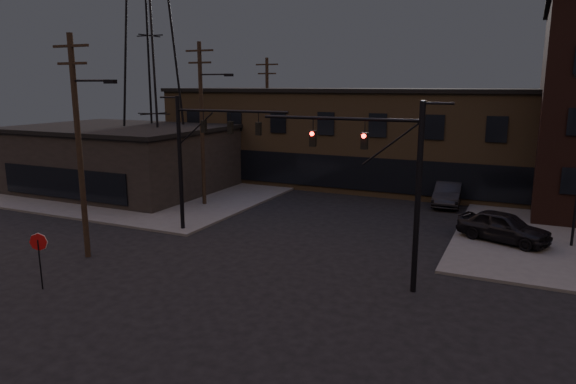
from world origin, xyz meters
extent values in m
plane|color=black|center=(0.00, 0.00, 0.00)|extent=(140.00, 140.00, 0.00)
cube|color=#474744|center=(-22.00, 22.00, 0.07)|extent=(30.00, 30.00, 0.15)
cube|color=brown|center=(0.00, 28.00, 4.00)|extent=(40.00, 12.00, 8.00)
cube|color=black|center=(-20.00, 16.00, 2.50)|extent=(16.00, 12.00, 5.00)
cylinder|color=black|center=(6.50, 4.50, 4.00)|extent=(0.24, 0.24, 8.00)
cylinder|color=black|center=(3.00, 4.50, 7.20)|extent=(7.00, 0.14, 0.14)
cube|color=#FF140C|center=(4.17, 4.50, 6.30)|extent=(0.28, 0.22, 0.70)
cube|color=#FF140C|center=(1.83, 4.50, 6.30)|extent=(0.28, 0.22, 0.70)
cylinder|color=black|center=(-8.00, 8.00, 4.00)|extent=(0.24, 0.24, 8.00)
cylinder|color=black|center=(-4.50, 8.00, 7.20)|extent=(7.00, 0.14, 0.14)
cube|color=black|center=(-6.25, 8.00, 6.30)|extent=(0.28, 0.22, 0.70)
cube|color=black|center=(-4.50, 8.00, 6.30)|extent=(0.28, 0.22, 0.70)
cube|color=black|center=(-2.75, 8.00, 6.30)|extent=(0.28, 0.22, 0.70)
cylinder|color=black|center=(-8.00, -2.00, 1.10)|extent=(0.06, 0.06, 2.20)
cylinder|color=maroon|center=(-8.00, -1.98, 2.10)|extent=(0.72, 0.33, 0.76)
cylinder|color=black|center=(-9.50, 2.00, 5.50)|extent=(0.28, 0.28, 11.00)
cube|color=black|center=(-9.50, 2.00, 10.40)|extent=(2.20, 0.12, 0.12)
cube|color=black|center=(-9.50, 2.00, 9.60)|extent=(1.80, 0.12, 0.12)
cube|color=black|center=(-7.20, 2.00, 8.75)|extent=(0.60, 0.25, 0.18)
cylinder|color=black|center=(-10.50, 14.00, 5.75)|extent=(0.28, 0.28, 11.50)
cube|color=black|center=(-10.50, 14.00, 10.90)|extent=(2.20, 0.12, 0.12)
cube|color=black|center=(-10.50, 14.00, 10.10)|extent=(1.80, 0.12, 0.12)
cube|color=black|center=(-8.20, 14.00, 9.25)|extent=(0.60, 0.25, 0.18)
cylinder|color=black|center=(-11.50, 26.00, 5.50)|extent=(0.28, 0.28, 11.00)
cube|color=black|center=(-11.50, 26.00, 10.40)|extent=(2.20, 0.12, 0.12)
cube|color=black|center=(-11.50, 26.00, 9.60)|extent=(1.80, 0.12, 0.12)
imported|color=black|center=(9.60, 13.27, 0.98)|extent=(5.28, 3.64, 1.67)
imported|color=black|center=(5.50, 21.69, 0.85)|extent=(2.03, 5.21, 1.69)
camera|label=1|loc=(10.33, -16.32, 8.61)|focal=32.00mm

